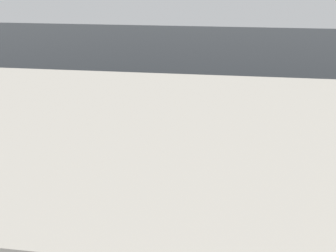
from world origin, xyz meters
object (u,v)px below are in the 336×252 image
at_px(fire_hydrant, 121,146).
at_px(sign_post, 56,132).
at_px(pedestrian, 99,134).
at_px(moving_hatchback, 195,111).

xyz_separation_m(fire_hydrant, sign_post, (1.73, 1.39, 1.18)).
bearing_deg(sign_post, pedestrian, -129.41).
height_order(moving_hatchback, fire_hydrant, moving_hatchback).
height_order(pedestrian, sign_post, sign_post).
bearing_deg(fire_hydrant, sign_post, 38.70).
bearing_deg(sign_post, moving_hatchback, -140.23).
relative_size(fire_hydrant, sign_post, 0.33).
bearing_deg(fire_hydrant, moving_hatchback, -139.53).
bearing_deg(pedestrian, fire_hydrant, -165.44).
bearing_deg(moving_hatchback, pedestrian, 35.76).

